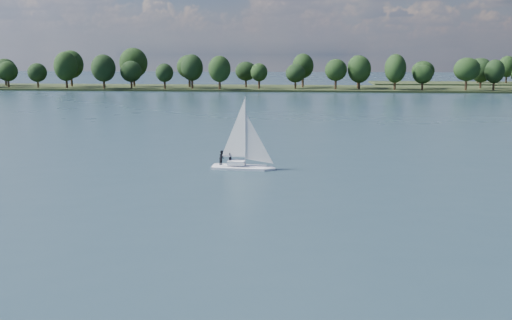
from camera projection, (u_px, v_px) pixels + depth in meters
The scene contains 4 objects.
ground at pixel (220, 119), 126.65m from camera, with size 700.00×700.00×0.00m, color #233342.
far_shore at pixel (262, 89), 236.30m from camera, with size 660.00×40.00×1.50m, color black.
sailboat at pixel (240, 148), 70.21m from camera, with size 7.30×2.46×9.45m.
treeline at pixel (244, 69), 232.08m from camera, with size 562.73×74.08×18.33m.
Camera 1 is at (19.62, -24.93, 14.01)m, focal length 40.00 mm.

